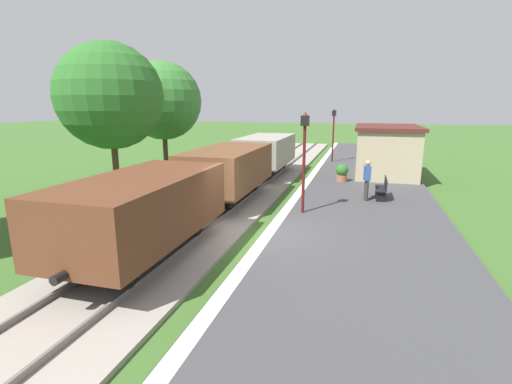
{
  "coord_description": "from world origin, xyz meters",
  "views": [
    {
      "loc": [
        3.06,
        -10.89,
        4.17
      ],
      "look_at": [
        -0.46,
        1.59,
        1.17
      ],
      "focal_mm": 26.38,
      "sensor_mm": 36.0,
      "label": 1
    }
  ],
  "objects_px": {
    "bench_down_platform": "(376,156)",
    "lamp_post_far": "(334,125)",
    "freight_train": "(228,172)",
    "tree_trackside_far": "(163,101)",
    "person_waiting": "(367,179)",
    "potted_planter": "(342,172)",
    "bench_near_hut": "(383,188)",
    "lamp_post_near": "(304,144)",
    "station_hut": "(386,150)",
    "tree_trackside_mid": "(110,96)"
  },
  "relations": [
    {
      "from": "freight_train",
      "to": "station_hut",
      "type": "relative_size",
      "value": 3.34
    },
    {
      "from": "freight_train",
      "to": "potted_planter",
      "type": "height_order",
      "value": "freight_train"
    },
    {
      "from": "freight_train",
      "to": "tree_trackside_far",
      "type": "distance_m",
      "value": 7.91
    },
    {
      "from": "station_hut",
      "to": "bench_near_hut",
      "type": "bearing_deg",
      "value": -93.53
    },
    {
      "from": "person_waiting",
      "to": "potted_planter",
      "type": "bearing_deg",
      "value": -81.91
    },
    {
      "from": "station_hut",
      "to": "person_waiting",
      "type": "distance_m",
      "value": 6.88
    },
    {
      "from": "bench_down_platform",
      "to": "lamp_post_far",
      "type": "relative_size",
      "value": 0.41
    },
    {
      "from": "freight_train",
      "to": "station_hut",
      "type": "bearing_deg",
      "value": 49.31
    },
    {
      "from": "person_waiting",
      "to": "bench_down_platform",
      "type": "bearing_deg",
      "value": -102.71
    },
    {
      "from": "freight_train",
      "to": "lamp_post_near",
      "type": "bearing_deg",
      "value": -22.26
    },
    {
      "from": "station_hut",
      "to": "bench_near_hut",
      "type": "height_order",
      "value": "station_hut"
    },
    {
      "from": "tree_trackside_far",
      "to": "potted_planter",
      "type": "bearing_deg",
      "value": 1.54
    },
    {
      "from": "bench_near_hut",
      "to": "tree_trackside_far",
      "type": "xyz_separation_m",
      "value": [
        -12.0,
        3.1,
        3.67
      ]
    },
    {
      "from": "bench_near_hut",
      "to": "lamp_post_far",
      "type": "bearing_deg",
      "value": 105.79
    },
    {
      "from": "potted_planter",
      "to": "tree_trackside_mid",
      "type": "height_order",
      "value": "tree_trackside_mid"
    },
    {
      "from": "person_waiting",
      "to": "lamp_post_near",
      "type": "bearing_deg",
      "value": 38.74
    },
    {
      "from": "lamp_post_far",
      "to": "tree_trackside_mid",
      "type": "bearing_deg",
      "value": -124.24
    },
    {
      "from": "tree_trackside_far",
      "to": "lamp_post_far",
      "type": "bearing_deg",
      "value": 39.11
    },
    {
      "from": "station_hut",
      "to": "lamp_post_near",
      "type": "distance_m",
      "value": 9.97
    },
    {
      "from": "lamp_post_near",
      "to": "potted_planter",
      "type": "bearing_deg",
      "value": 80.58
    },
    {
      "from": "potted_planter",
      "to": "lamp_post_near",
      "type": "xyz_separation_m",
      "value": [
        -1.07,
        -6.42,
        2.08
      ]
    },
    {
      "from": "freight_train",
      "to": "person_waiting",
      "type": "distance_m",
      "value": 5.85
    },
    {
      "from": "bench_near_hut",
      "to": "lamp_post_far",
      "type": "distance_m",
      "value": 11.06
    },
    {
      "from": "freight_train",
      "to": "bench_down_platform",
      "type": "relative_size",
      "value": 12.93
    },
    {
      "from": "station_hut",
      "to": "lamp_post_far",
      "type": "distance_m",
      "value": 5.48
    },
    {
      "from": "bench_down_platform",
      "to": "potted_planter",
      "type": "bearing_deg",
      "value": -104.13
    },
    {
      "from": "bench_near_hut",
      "to": "potted_planter",
      "type": "bearing_deg",
      "value": 119.31
    },
    {
      "from": "lamp_post_near",
      "to": "lamp_post_far",
      "type": "height_order",
      "value": "same"
    },
    {
      "from": "potted_planter",
      "to": "station_hut",
      "type": "bearing_deg",
      "value": 51.86
    },
    {
      "from": "person_waiting",
      "to": "freight_train",
      "type": "bearing_deg",
      "value": 1.78
    },
    {
      "from": "bench_down_platform",
      "to": "tree_trackside_far",
      "type": "distance_m",
      "value": 14.77
    },
    {
      "from": "potted_planter",
      "to": "tree_trackside_mid",
      "type": "bearing_deg",
      "value": -150.09
    },
    {
      "from": "station_hut",
      "to": "person_waiting",
      "type": "xyz_separation_m",
      "value": [
        -1.06,
        -6.78,
        -0.47
      ]
    },
    {
      "from": "tree_trackside_mid",
      "to": "tree_trackside_far",
      "type": "xyz_separation_m",
      "value": [
        -0.44,
        5.29,
        -0.14
      ]
    },
    {
      "from": "station_hut",
      "to": "person_waiting",
      "type": "bearing_deg",
      "value": -98.89
    },
    {
      "from": "bench_near_hut",
      "to": "bench_down_platform",
      "type": "bearing_deg",
      "value": 90.0
    },
    {
      "from": "lamp_post_far",
      "to": "freight_train",
      "type": "bearing_deg",
      "value": -105.95
    },
    {
      "from": "freight_train",
      "to": "tree_trackside_far",
      "type": "height_order",
      "value": "tree_trackside_far"
    },
    {
      "from": "tree_trackside_far",
      "to": "freight_train",
      "type": "bearing_deg",
      "value": -40.26
    },
    {
      "from": "lamp_post_near",
      "to": "lamp_post_far",
      "type": "relative_size",
      "value": 1.0
    },
    {
      "from": "bench_near_hut",
      "to": "potted_planter",
      "type": "relative_size",
      "value": 1.64
    },
    {
      "from": "station_hut",
      "to": "tree_trackside_far",
      "type": "distance_m",
      "value": 13.08
    },
    {
      "from": "freight_train",
      "to": "bench_down_platform",
      "type": "bearing_deg",
      "value": 62.88
    },
    {
      "from": "freight_train",
      "to": "person_waiting",
      "type": "height_order",
      "value": "freight_train"
    },
    {
      "from": "tree_trackside_mid",
      "to": "lamp_post_far",
      "type": "bearing_deg",
      "value": 55.76
    },
    {
      "from": "bench_down_platform",
      "to": "tree_trackside_mid",
      "type": "distance_m",
      "value": 17.87
    },
    {
      "from": "bench_down_platform",
      "to": "lamp_post_near",
      "type": "xyz_separation_m",
      "value": [
        -2.96,
        -13.93,
        2.08
      ]
    },
    {
      "from": "person_waiting",
      "to": "tree_trackside_far",
      "type": "distance_m",
      "value": 12.31
    },
    {
      "from": "bench_near_hut",
      "to": "tree_trackside_mid",
      "type": "relative_size",
      "value": 0.22
    },
    {
      "from": "freight_train",
      "to": "bench_near_hut",
      "type": "xyz_separation_m",
      "value": [
        6.41,
        1.64,
        -0.68
      ]
    }
  ]
}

